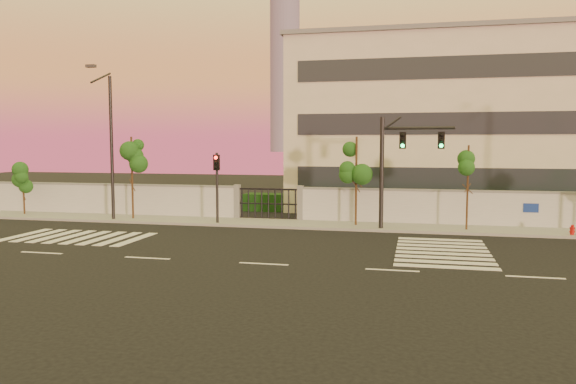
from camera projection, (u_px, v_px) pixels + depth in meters
name	position (u px, v px, depth m)	size (l,w,h in m)	color
ground	(264.00, 264.00, 22.13)	(120.00, 120.00, 0.00)	black
sidewalk	(312.00, 225.00, 32.32)	(60.00, 3.00, 0.15)	gray
perimeter_wall	(318.00, 205.00, 33.67)	(60.00, 0.36, 2.20)	#ADAFB4
hedge_row	(342.00, 204.00, 36.11)	(41.00, 4.25, 1.80)	black
institutional_building	(462.00, 124.00, 40.94)	(24.40, 12.40, 12.25)	beige
distant_skyscraper	(285.00, 37.00, 303.09)	(16.00, 16.00, 118.00)	slate
road_markings	(252.00, 245.00, 26.13)	(57.00, 7.62, 0.02)	silver
street_tree_b	(24.00, 178.00, 36.47)	(1.34, 1.07, 3.40)	#382314
street_tree_c	(132.00, 159.00, 34.17)	(1.50, 1.20, 5.15)	#382314
street_tree_d	(357.00, 161.00, 31.40)	(1.52, 1.21, 5.12)	#382314
street_tree_e	(468.00, 168.00, 29.75)	(1.31, 1.04, 4.66)	#382314
traffic_signal_main	(396.00, 159.00, 30.03)	(3.88, 0.71, 6.14)	black
traffic_signal_secondary	(217.00, 179.00, 32.38)	(0.33, 0.33, 4.21)	black
streetlight_west	(110.00, 140.00, 33.62)	(0.55, 2.20, 9.16)	black
fire_hydrant	(572.00, 231.00, 28.24)	(0.25, 0.25, 0.67)	#A80E0B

